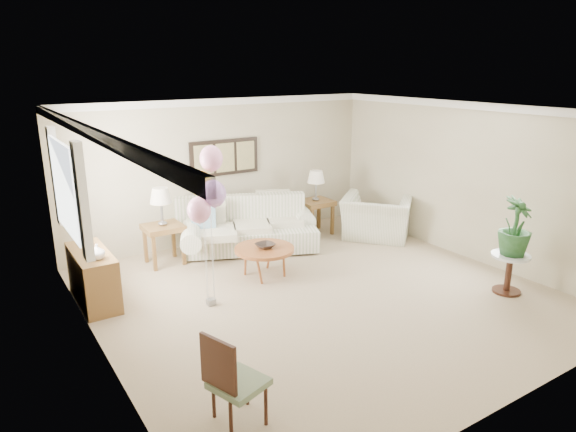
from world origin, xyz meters
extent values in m
plane|color=tan|center=(0.00, 0.00, 0.00)|extent=(6.00, 6.00, 0.00)
cube|color=beige|center=(0.00, 3.00, 1.30)|extent=(6.00, 0.04, 2.60)
cube|color=beige|center=(0.00, -3.00, 1.30)|extent=(6.00, 0.04, 2.60)
cube|color=beige|center=(-3.00, 0.00, 1.30)|extent=(0.04, 6.00, 2.60)
cube|color=beige|center=(3.00, 0.00, 1.30)|extent=(0.04, 6.00, 2.60)
cube|color=white|center=(0.00, 0.00, 2.59)|extent=(6.00, 6.00, 0.02)
cube|color=white|center=(0.00, 2.97, 2.54)|extent=(6.00, 0.06, 0.12)
cube|color=white|center=(-2.97, 0.00, 2.54)|extent=(0.06, 6.00, 0.12)
cube|color=white|center=(2.97, 0.00, 2.54)|extent=(0.06, 6.00, 0.12)
cube|color=white|center=(-2.98, 1.50, 1.65)|extent=(0.04, 1.40, 1.20)
cube|color=white|center=(-2.94, 0.65, 1.65)|extent=(0.10, 0.22, 1.40)
cube|color=white|center=(-2.94, 2.35, 1.65)|extent=(0.10, 0.22, 1.40)
cube|color=black|center=(0.00, 2.97, 1.55)|extent=(1.35, 0.04, 0.65)
cube|color=#8C8C59|center=(-0.42, 2.94, 1.55)|extent=(0.36, 0.02, 0.52)
cube|color=#8C8C59|center=(0.00, 2.94, 1.55)|extent=(0.36, 0.02, 0.52)
cube|color=#8C8C59|center=(0.42, 2.94, 1.55)|extent=(0.36, 0.02, 0.52)
cube|color=white|center=(0.05, 2.15, 0.23)|extent=(2.49, 1.78, 0.38)
cube|color=white|center=(0.05, 2.50, 0.65)|extent=(2.21, 1.13, 0.58)
cylinder|color=white|center=(-1.05, 2.15, 0.47)|extent=(0.68, 1.00, 0.34)
cylinder|color=white|center=(1.16, 2.15, 0.47)|extent=(0.68, 1.00, 0.34)
cube|color=beige|center=(-0.61, 2.10, 0.46)|extent=(0.88, 0.94, 0.13)
cube|color=beige|center=(0.05, 2.10, 0.46)|extent=(0.88, 0.94, 0.13)
cube|color=beige|center=(0.71, 2.10, 0.46)|extent=(0.88, 0.94, 0.13)
cube|color=#79A5BE|center=(-0.77, 2.28, 0.69)|extent=(0.40, 0.13, 0.40)
cube|color=#F2C26D|center=(0.79, 2.28, 0.69)|extent=(0.40, 0.13, 0.40)
cube|color=#341D16|center=(0.95, 2.21, 0.63)|extent=(0.36, 0.10, 0.36)
cube|color=white|center=(0.05, 2.15, 0.02)|extent=(2.10, 0.84, 0.04)
cube|color=brown|center=(-1.44, 2.37, 0.62)|extent=(0.61, 0.55, 0.09)
cube|color=brown|center=(-1.69, 2.14, 0.29)|extent=(0.06, 0.06, 0.58)
cube|color=brown|center=(-1.20, 2.14, 0.29)|extent=(0.06, 0.06, 0.58)
cube|color=brown|center=(-1.69, 2.59, 0.29)|extent=(0.06, 0.06, 0.58)
cube|color=brown|center=(-1.20, 2.59, 0.29)|extent=(0.06, 0.06, 0.58)
cube|color=brown|center=(1.58, 2.30, 0.62)|extent=(0.61, 0.55, 0.09)
cube|color=brown|center=(1.33, 2.08, 0.29)|extent=(0.06, 0.06, 0.58)
cube|color=brown|center=(1.82, 2.08, 0.29)|extent=(0.06, 0.06, 0.58)
cube|color=brown|center=(1.33, 2.52, 0.29)|extent=(0.06, 0.06, 0.58)
cube|color=brown|center=(1.82, 2.52, 0.29)|extent=(0.06, 0.06, 0.58)
cylinder|color=gray|center=(-1.44, 2.37, 0.70)|extent=(0.14, 0.14, 0.06)
cylinder|color=gray|center=(-1.44, 2.37, 0.88)|extent=(0.04, 0.04, 0.31)
cone|color=silver|center=(-1.44, 2.37, 1.16)|extent=(0.35, 0.35, 0.25)
cylinder|color=gray|center=(1.58, 2.30, 0.69)|extent=(0.14, 0.14, 0.06)
cylinder|color=gray|center=(1.58, 2.30, 0.87)|extent=(0.04, 0.04, 0.29)
cone|color=silver|center=(1.58, 2.30, 1.13)|extent=(0.33, 0.33, 0.23)
cylinder|color=#9D5A2E|center=(-0.32, 1.01, 0.44)|extent=(0.92, 0.92, 0.05)
cylinder|color=#9D5A2E|center=(-0.11, 1.23, 0.21)|extent=(0.04, 0.04, 0.42)
cylinder|color=#9D5A2E|center=(-0.54, 1.23, 0.21)|extent=(0.04, 0.04, 0.42)
cylinder|color=#9D5A2E|center=(-0.54, 0.80, 0.21)|extent=(0.04, 0.04, 0.42)
cylinder|color=#9D5A2E|center=(-0.11, 0.80, 0.21)|extent=(0.04, 0.04, 0.42)
imported|color=black|center=(-0.32, 1.00, 0.50)|extent=(0.32, 0.32, 0.07)
imported|color=white|center=(2.39, 1.46, 0.40)|extent=(1.62, 1.64, 0.80)
cylinder|color=silver|center=(2.31, -1.41, 0.56)|extent=(0.54, 0.54, 0.04)
cylinder|color=#391D13|center=(2.31, -1.41, 0.28)|extent=(0.09, 0.09, 0.54)
cylinder|color=#391D13|center=(2.31, -1.41, 0.00)|extent=(0.39, 0.39, 0.01)
imported|color=#1D491A|center=(2.32, -1.41, 1.00)|extent=(0.54, 0.54, 0.83)
cube|color=gray|center=(-2.24, -1.80, 0.40)|extent=(0.56, 0.56, 0.06)
cylinder|color=#391D13|center=(-2.42, -1.97, 0.18)|extent=(0.04, 0.04, 0.37)
cylinder|color=#391D13|center=(-2.06, -1.97, 0.18)|extent=(0.04, 0.04, 0.37)
cylinder|color=#391D13|center=(-2.42, -1.62, 0.18)|extent=(0.04, 0.04, 0.37)
cylinder|color=#391D13|center=(-2.06, -1.62, 0.18)|extent=(0.04, 0.04, 0.37)
cube|color=#391D13|center=(-2.43, -1.80, 0.66)|extent=(0.17, 0.41, 0.48)
cube|color=brown|center=(-2.76, 1.50, 0.37)|extent=(0.45, 1.20, 0.74)
cube|color=#391D13|center=(-2.75, 1.20, 0.37)|extent=(0.46, 0.02, 0.70)
cube|color=#391D13|center=(-2.75, 1.80, 0.37)|extent=(0.46, 0.02, 0.70)
imported|color=white|center=(-2.74, 1.16, 0.84)|extent=(0.24, 0.24, 0.21)
imported|color=#B0B3AE|center=(-2.74, 1.82, 0.83)|extent=(0.19, 0.19, 0.18)
cube|color=gray|center=(-1.45, 0.54, 0.04)|extent=(0.11, 0.11, 0.09)
ellipsoid|color=#FE9BCB|center=(-1.60, 0.45, 1.40)|extent=(0.30, 0.30, 0.35)
cylinder|color=silver|center=(-1.53, 0.49, 0.66)|extent=(0.01, 0.01, 1.14)
ellipsoid|color=#B179D4|center=(-1.36, 0.49, 1.57)|extent=(0.30, 0.30, 0.35)
cylinder|color=silver|center=(-1.41, 0.52, 0.74)|extent=(0.01, 0.01, 1.31)
ellipsoid|color=#FFD049|center=(-1.48, 0.65, 1.70)|extent=(0.30, 0.30, 0.35)
cylinder|color=silver|center=(-1.47, 0.59, 0.80)|extent=(0.01, 0.01, 1.44)
ellipsoid|color=#FE9BCB|center=(-1.30, 0.67, 2.00)|extent=(0.30, 0.30, 0.35)
cylinder|color=silver|center=(-1.38, 0.60, 0.95)|extent=(0.01, 0.01, 1.74)
ellipsoid|color=#B179D4|center=(-1.41, 0.42, 1.60)|extent=(0.30, 0.30, 0.35)
cylinder|color=silver|center=(-1.43, 0.48, 0.76)|extent=(0.01, 0.01, 1.34)
camera|label=1|loc=(-4.05, -5.41, 3.16)|focal=32.00mm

